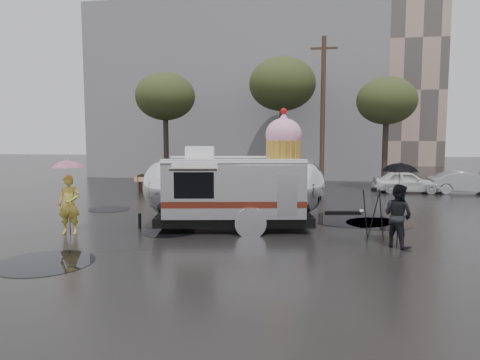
% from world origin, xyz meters
% --- Properties ---
extents(ground, '(120.00, 120.00, 0.00)m').
position_xyz_m(ground, '(0.00, 0.00, 0.00)').
color(ground, black).
rests_on(ground, ground).
extents(puddles, '(12.74, 9.57, 0.01)m').
position_xyz_m(puddles, '(-0.08, 1.77, 0.01)').
color(puddles, black).
rests_on(puddles, ground).
extents(grey_building, '(22.00, 12.00, 13.00)m').
position_xyz_m(grey_building, '(-4.00, 24.00, 6.50)').
color(grey_building, slate).
rests_on(grey_building, ground).
extents(utility_pole, '(1.60, 0.28, 9.00)m').
position_xyz_m(utility_pole, '(2.50, 14.00, 4.62)').
color(utility_pole, '#473323').
rests_on(utility_pole, ground).
extents(tree_left, '(3.64, 3.64, 6.95)m').
position_xyz_m(tree_left, '(-7.00, 13.00, 5.48)').
color(tree_left, '#382D26').
rests_on(tree_left, ground).
extents(tree_mid, '(4.20, 4.20, 8.03)m').
position_xyz_m(tree_mid, '(0.00, 15.00, 6.34)').
color(tree_mid, '#382D26').
rests_on(tree_mid, ground).
extents(tree_right, '(3.36, 3.36, 6.42)m').
position_xyz_m(tree_right, '(6.00, 13.00, 5.06)').
color(tree_right, '#382D26').
rests_on(tree_right, ground).
extents(barricade_row, '(4.30, 0.80, 1.00)m').
position_xyz_m(barricade_row, '(-5.55, 9.96, 0.52)').
color(barricade_row, '#473323').
rests_on(barricade_row, ground).
extents(airstream_trailer, '(7.44, 3.59, 4.05)m').
position_xyz_m(airstream_trailer, '(-0.74, 1.42, 1.42)').
color(airstream_trailer, silver).
rests_on(airstream_trailer, ground).
extents(person_left, '(0.74, 0.56, 1.86)m').
position_xyz_m(person_left, '(-5.79, -0.19, 0.93)').
color(person_left, gold).
rests_on(person_left, ground).
extents(umbrella_pink, '(1.17, 1.17, 2.35)m').
position_xyz_m(umbrella_pink, '(-5.79, -0.19, 1.95)').
color(umbrella_pink, '#FAA2CA').
rests_on(umbrella_pink, ground).
extents(person_right, '(0.91, 0.93, 1.74)m').
position_xyz_m(person_right, '(4.02, -0.33, 0.87)').
color(person_right, black).
rests_on(person_right, ground).
extents(umbrella_black, '(1.19, 1.19, 2.36)m').
position_xyz_m(umbrella_black, '(4.02, -0.33, 1.95)').
color(umbrella_black, black).
rests_on(umbrella_black, ground).
extents(tripod, '(0.63, 0.60, 1.55)m').
position_xyz_m(tripod, '(3.49, 0.46, 0.92)').
color(tripod, black).
rests_on(tripod, ground).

